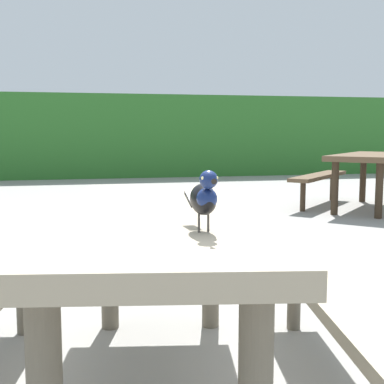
{
  "coord_description": "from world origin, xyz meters",
  "views": [
    {
      "loc": [
        -0.51,
        -1.83,
        1.03
      ],
      "look_at": [
        -0.17,
        -0.24,
        0.84
      ],
      "focal_mm": 48.15,
      "sensor_mm": 36.0,
      "label": 1
    }
  ],
  "objects": [
    {
      "name": "bird_grackle",
      "position": [
        -0.17,
        -0.4,
        0.84
      ],
      "size": [
        0.07,
        0.29,
        0.18
      ],
      "color": "black",
      "rests_on": "picnic_table_foreground"
    },
    {
      "name": "picnic_table_foreground",
      "position": [
        -0.23,
        0.09,
        0.56
      ],
      "size": [
        1.94,
        1.97,
        0.74
      ],
      "color": "gray",
      "rests_on": "ground"
    },
    {
      "name": "picnic_table_mid_left",
      "position": [
        3.27,
        4.33,
        0.56
      ],
      "size": [
        2.4,
        2.4,
        0.74
      ],
      "color": "brown",
      "rests_on": "ground"
    },
    {
      "name": "hedge_wall",
      "position": [
        0.0,
        10.86,
        0.94
      ],
      "size": [
        28.0,
        2.37,
        1.87
      ],
      "primitive_type": "cube",
      "color": "#2D6B28",
      "rests_on": "ground"
    }
  ]
}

